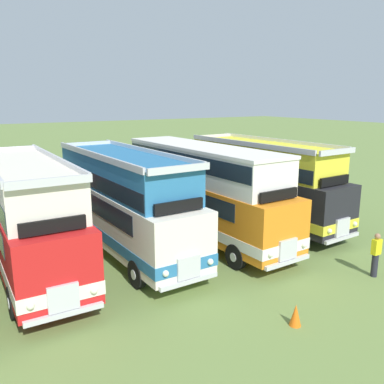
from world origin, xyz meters
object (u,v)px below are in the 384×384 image
Objects in this scene: bus_sixth_in_row at (202,188)px; bus_seventh_in_row at (262,180)px; marshal_person at (376,255)px; bus_fourth_in_row at (28,214)px; cone_near_end at (296,315)px; bus_fifth_in_row at (124,200)px.

bus_sixth_in_row is 4.00m from bus_seventh_in_row.
bus_seventh_in_row reaches higher than marshal_person.
bus_fourth_in_row is 0.97× the size of bus_seventh_in_row.
marshal_person reaches higher than cone_near_end.
bus_sixth_in_row is at bearing -176.21° from bus_seventh_in_row.
bus_fourth_in_row is 0.89× the size of bus_sixth_in_row.
bus_fourth_in_row reaches higher than marshal_person.
bus_fourth_in_row is 14.54× the size of cone_near_end.
bus_sixth_in_row is at bearing 0.04° from bus_fourth_in_row.
bus_seventh_in_row is at bearing 1.29° from bus_fourth_in_row.
bus_seventh_in_row is (11.97, 0.27, 0.00)m from bus_fourth_in_row.
bus_fifth_in_row and bus_seventh_in_row have the same top height.
bus_seventh_in_row is at bearing 54.89° from cone_near_end.
bus_seventh_in_row reaches higher than cone_near_end.
bus_fifth_in_row is at bearing 133.61° from marshal_person.
bus_sixth_in_row is (3.99, -0.10, 0.12)m from bus_fifth_in_row.
bus_fourth_in_row is 11.97m from bus_seventh_in_row.
bus_seventh_in_row is (3.99, 0.26, -0.12)m from bus_sixth_in_row.
marshal_person is (-0.89, -7.61, -1.47)m from bus_seventh_in_row.
bus_fifth_in_row is 15.02× the size of cone_near_end.
bus_seventh_in_row is at bearing 3.79° from bus_sixth_in_row.
bus_seventh_in_row is at bearing 83.35° from marshal_person.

